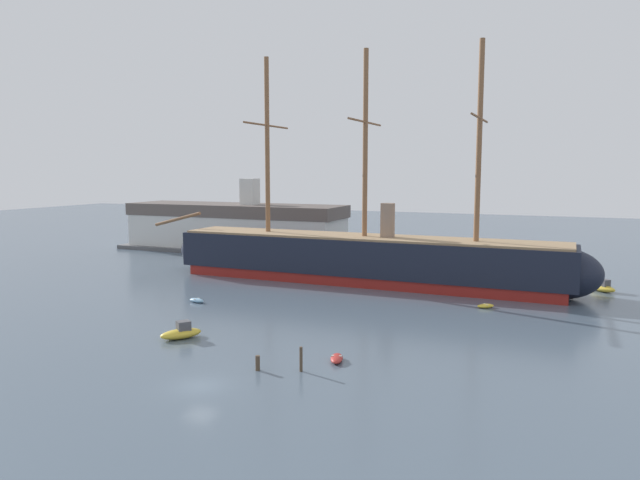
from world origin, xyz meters
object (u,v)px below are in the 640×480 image
at_px(dinghy_mid_left, 197,300).
at_px(dinghy_foreground_right, 337,358).
at_px(mooring_piling_left_pair, 258,363).
at_px(dockside_warehouse_left, 235,228).
at_px(sailboat_distant_centre, 399,266).
at_px(motorboat_foreground_left, 181,332).
at_px(mooring_piling_nearest, 301,359).
at_px(motorboat_far_right, 602,287).
at_px(dinghy_alongside_stern, 486,306).
at_px(tall_ship, 364,258).

bearing_deg(dinghy_mid_left, dinghy_foreground_right, -30.34).
relative_size(mooring_piling_left_pair, dockside_warehouse_left, 0.03).
bearing_deg(sailboat_distant_centre, mooring_piling_left_pair, -87.03).
relative_size(motorboat_foreground_left, mooring_piling_nearest, 2.09).
height_order(mooring_piling_nearest, mooring_piling_left_pair, mooring_piling_nearest).
height_order(motorboat_far_right, sailboat_distant_centre, sailboat_distant_centre).
bearing_deg(motorboat_foreground_left, dinghy_alongside_stern, 43.84).
xyz_separation_m(dinghy_mid_left, sailboat_distant_centre, (17.41, 37.31, 0.08)).
relative_size(dinghy_alongside_stern, dockside_warehouse_left, 0.05).
bearing_deg(mooring_piling_left_pair, dinghy_foreground_right, 41.63).
distance_m(motorboat_foreground_left, dockside_warehouse_left, 66.81).
distance_m(tall_ship, dockside_warehouse_left, 44.10).
height_order(sailboat_distant_centre, dockside_warehouse_left, dockside_warehouse_left).
bearing_deg(mooring_piling_nearest, dinghy_foreground_right, 62.33).
distance_m(mooring_piling_nearest, dockside_warehouse_left, 78.48).
relative_size(motorboat_far_right, mooring_piling_left_pair, 3.28).
bearing_deg(dockside_warehouse_left, motorboat_foreground_left, -63.62).
bearing_deg(dinghy_mid_left, mooring_piling_nearest, -38.08).
distance_m(motorboat_far_right, sailboat_distant_centre, 33.60).
distance_m(dinghy_foreground_right, motorboat_far_right, 50.11).
relative_size(motorboat_foreground_left, motorboat_far_right, 1.05).
height_order(dinghy_alongside_stern, dockside_warehouse_left, dockside_warehouse_left).
height_order(tall_ship, sailboat_distant_centre, tall_ship).
height_order(sailboat_distant_centre, mooring_piling_nearest, sailboat_distant_centre).
bearing_deg(tall_ship, motorboat_far_right, 11.82).
xyz_separation_m(dinghy_alongside_stern, motorboat_far_right, (14.20, 17.06, 0.37)).
xyz_separation_m(motorboat_foreground_left, motorboat_far_right, (41.64, 43.41, -0.00)).
distance_m(dinghy_foreground_right, dockside_warehouse_left, 76.75).
xyz_separation_m(dinghy_foreground_right, mooring_piling_nearest, (-1.91, -3.64, 0.79)).
bearing_deg(mooring_piling_nearest, mooring_piling_left_pair, -160.75).
bearing_deg(sailboat_distant_centre, motorboat_far_right, -14.64).
bearing_deg(tall_ship, mooring_piling_nearest, -78.87).
xyz_separation_m(tall_ship, mooring_piling_nearest, (7.97, -40.53, -2.77)).
bearing_deg(dinghy_mid_left, dinghy_alongside_stern, 18.23).
height_order(dinghy_foreground_right, mooring_piling_left_pair, mooring_piling_left_pair).
bearing_deg(dinghy_mid_left, motorboat_far_right, 30.00).
xyz_separation_m(motorboat_foreground_left, mooring_piling_left_pair, (12.12, -5.47, 0.02)).
height_order(tall_ship, mooring_piling_left_pair, tall_ship).
bearing_deg(dinghy_alongside_stern, dockside_warehouse_left, 149.68).
distance_m(dinghy_alongside_stern, sailboat_distant_centre, 31.43).
distance_m(dinghy_mid_left, motorboat_far_right, 57.65).
bearing_deg(dinghy_foreground_right, tall_ship, 105.00).
distance_m(tall_ship, motorboat_foreground_left, 37.27).
height_order(mooring_piling_left_pair, dockside_warehouse_left, dockside_warehouse_left).
bearing_deg(dinghy_alongside_stern, mooring_piling_nearest, -110.98).
bearing_deg(sailboat_distant_centre, dinghy_foreground_right, -80.80).
bearing_deg(motorboat_foreground_left, sailboat_distant_centre, 80.02).
bearing_deg(motorboat_foreground_left, dinghy_foreground_right, -1.86).
distance_m(motorboat_foreground_left, dinghy_mid_left, 16.78).
xyz_separation_m(dinghy_mid_left, dinghy_alongside_stern, (35.72, 11.76, -0.01)).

